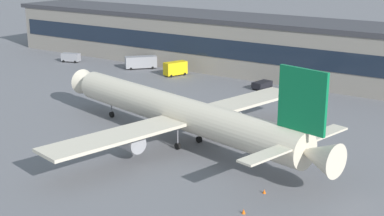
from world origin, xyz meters
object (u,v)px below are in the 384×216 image
object	(u,v)px
crew_van	(70,57)
fuel_truck	(140,62)
pushback_tractor	(262,85)
stair_truck	(176,68)
traffic_cone_1	(264,191)
airliner	(182,113)
traffic_cone_0	(244,211)

from	to	relation	value
crew_van	fuel_truck	distance (m)	22.70
pushback_tractor	stair_truck	size ratio (longest dim) A/B	0.79
fuel_truck	pushback_tractor	bearing A→B (deg)	-1.84
traffic_cone_1	airliner	bearing A→B (deg)	154.96
airliner	fuel_truck	distance (m)	61.06
crew_van	airliner	bearing A→B (deg)	-29.37
airliner	fuel_truck	xyz separation A→B (m)	(-44.25, 41.94, -3.41)
pushback_tractor	crew_van	bearing A→B (deg)	-176.84
pushback_tractor	traffic_cone_1	size ratio (longest dim) A/B	9.05
traffic_cone_0	airliner	bearing A→B (deg)	142.42
pushback_tractor	traffic_cone_0	distance (m)	63.11
pushback_tractor	stair_truck	xyz separation A→B (m)	(-24.80, -0.09, 0.93)
crew_van	traffic_cone_0	distance (m)	102.49
airliner	crew_van	size ratio (longest dim) A/B	10.52
airliner	crew_van	world-z (taller)	airliner
crew_van	stair_truck	xyz separation A→B (m)	(35.15, 3.22, 0.52)
airliner	traffic_cone_0	size ratio (longest dim) A/B	96.57
traffic_cone_0	stair_truck	bearing A→B (deg)	132.65
crew_van	pushback_tractor	distance (m)	60.04
traffic_cone_0	traffic_cone_1	size ratio (longest dim) A/B	1.08
traffic_cone_0	traffic_cone_1	world-z (taller)	traffic_cone_0
crew_van	traffic_cone_1	world-z (taller)	crew_van
airliner	traffic_cone_0	bearing A→B (deg)	-37.58
stair_truck	crew_van	bearing A→B (deg)	-174.77
airliner	stair_truck	world-z (taller)	airliner
stair_truck	traffic_cone_0	xyz separation A→B (m)	(52.26, -56.72, -1.67)
crew_van	traffic_cone_1	distance (m)	98.63
fuel_truck	crew_van	bearing A→B (deg)	-168.51
crew_van	traffic_cone_0	world-z (taller)	crew_van
airliner	crew_van	distance (m)	76.39
airliner	pushback_tractor	bearing A→B (deg)	99.13
airliner	traffic_cone_1	bearing A→B (deg)	-25.04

